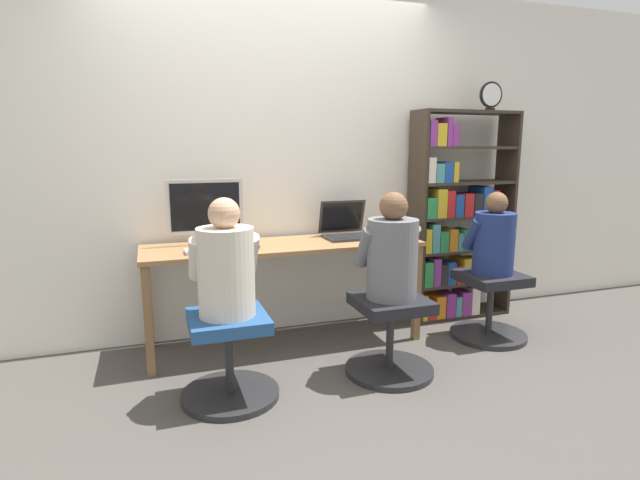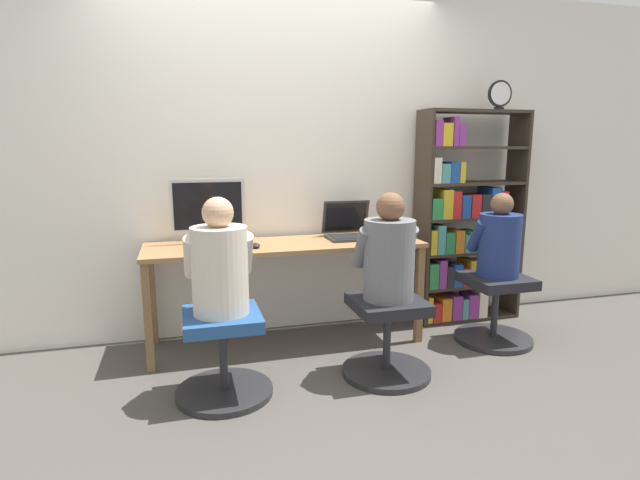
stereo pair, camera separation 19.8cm
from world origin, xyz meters
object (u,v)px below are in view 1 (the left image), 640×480
(desk_clock, at_px, (491,95))
(office_chair_side, at_px, (490,305))
(desktop_monitor, at_px, (206,210))
(laptop, at_px, (347,230))
(person_at_monitor, at_px, (226,266))
(person_near_shelf, at_px, (494,239))
(bookshelf, at_px, (453,227))
(office_chair_right, at_px, (390,335))
(office_chair_left, at_px, (229,356))
(person_at_laptop, at_px, (392,253))
(keyboard, at_px, (216,250))

(desk_clock, distance_m, office_chair_side, 1.63)
(desktop_monitor, distance_m, laptop, 1.05)
(person_at_monitor, xyz_separation_m, office_chair_side, (1.98, 0.28, -0.52))
(desk_clock, bearing_deg, desktop_monitor, 177.71)
(person_near_shelf, bearing_deg, office_chair_side, -90.00)
(laptop, relative_size, person_at_monitor, 0.55)
(person_near_shelf, bearing_deg, bookshelf, 91.59)
(office_chair_right, xyz_separation_m, person_at_monitor, (-1.00, 0.01, 0.52))
(office_chair_left, distance_m, office_chair_right, 1.00)
(office_chair_side, bearing_deg, desktop_monitor, 164.99)
(person_at_laptop, height_order, bookshelf, bookshelf)
(office_chair_right, relative_size, person_near_shelf, 0.93)
(office_chair_right, distance_m, person_near_shelf, 1.13)
(office_chair_left, xyz_separation_m, office_chair_side, (1.98, 0.29, 0.00))
(laptop, relative_size, office_chair_left, 0.65)
(office_chair_right, xyz_separation_m, desk_clock, (1.21, 0.74, 1.55))
(bookshelf, bearing_deg, person_at_monitor, -158.23)
(bookshelf, bearing_deg, office_chair_right, -140.34)
(keyboard, distance_m, person_at_laptop, 1.13)
(office_chair_left, relative_size, office_chair_side, 1.00)
(person_at_monitor, bearing_deg, desk_clock, 18.24)
(person_at_laptop, bearing_deg, office_chair_side, 16.68)
(office_chair_left, relative_size, person_at_laptop, 0.85)
(laptop, bearing_deg, person_at_laptop, -91.02)
(office_chair_right, xyz_separation_m, person_near_shelf, (0.97, 0.30, 0.50))
(laptop, height_order, keyboard, laptop)
(office_chair_left, bearing_deg, laptop, 36.71)
(bookshelf, relative_size, office_chair_side, 3.03)
(desktop_monitor, relative_size, keyboard, 1.32)
(office_chair_left, xyz_separation_m, desk_clock, (2.21, 0.73, 1.55))
(office_chair_left, height_order, person_at_laptop, person_at_laptop)
(office_chair_left, height_order, person_at_monitor, person_at_monitor)
(laptop, relative_size, office_chair_side, 0.65)
(desktop_monitor, xyz_separation_m, office_chair_side, (1.99, -0.53, -0.73))
(office_chair_right, relative_size, desk_clock, 2.54)
(desktop_monitor, xyz_separation_m, keyboard, (0.03, -0.27, -0.23))
(desktop_monitor, relative_size, office_chair_side, 0.93)
(keyboard, xyz_separation_m, desk_clock, (2.19, 0.18, 1.05))
(keyboard, relative_size, person_at_monitor, 0.60)
(keyboard, relative_size, person_near_shelf, 0.65)
(person_at_laptop, distance_m, office_chair_side, 1.14)
(keyboard, xyz_separation_m, office_chair_right, (0.99, -0.56, -0.50))
(person_at_monitor, distance_m, bookshelf, 2.11)
(office_chair_side, bearing_deg, keyboard, 172.43)
(desk_clock, relative_size, office_chair_side, 0.39)
(desk_clock, bearing_deg, office_chair_side, -117.72)
(office_chair_right, bearing_deg, office_chair_side, 16.96)
(person_at_monitor, height_order, person_near_shelf, person_at_monitor)
(office_chair_left, distance_m, desk_clock, 2.80)
(desktop_monitor, height_order, laptop, desktop_monitor)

